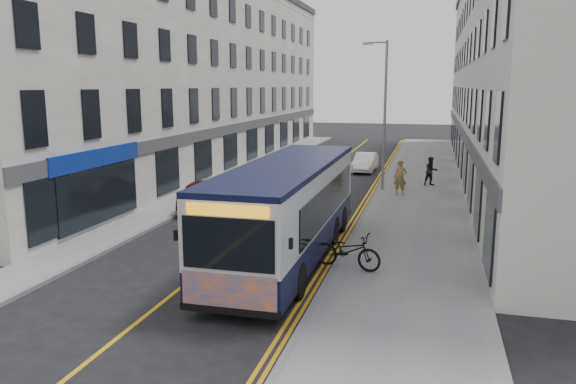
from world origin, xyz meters
The scene contains 17 objects.
ground centered at (0.00, 0.00, 0.00)m, with size 140.00×140.00×0.00m, color black.
pavement_east centered at (6.25, 12.00, 0.06)m, with size 4.50×64.00×0.12m, color gray.
pavement_west centered at (-5.00, 12.00, 0.06)m, with size 2.00×64.00×0.12m, color gray.
kerb_east centered at (4.00, 12.00, 0.07)m, with size 0.18×64.00×0.13m, color slate.
kerb_west centered at (-4.00, 12.00, 0.07)m, with size 0.18×64.00×0.13m, color slate.
road_centre_line centered at (0.00, 12.00, 0.00)m, with size 0.12×64.00×0.01m, color gold.
road_dbl_yellow_inner centered at (3.55, 12.00, 0.00)m, with size 0.10×64.00×0.01m, color gold.
road_dbl_yellow_outer centered at (3.75, 12.00, 0.00)m, with size 0.10×64.00×0.01m, color gold.
terrace_east centered at (11.50, 21.00, 6.50)m, with size 6.00×46.00×13.00m, color silver.
terrace_west centered at (-9.00, 21.00, 6.50)m, with size 6.00×46.00×13.00m, color silver.
streetlamp centered at (4.17, 14.00, 4.38)m, with size 1.32×0.18×8.00m.
city_bus centered at (2.30, 1.06, 1.77)m, with size 2.60×11.14×3.24m.
bicycle centered at (4.40, 0.24, 0.69)m, with size 0.76×2.17×1.14m, color black.
pedestrian_near centered at (5.25, 12.72, 1.03)m, with size 0.66×0.43×1.81m, color olive.
pedestrian_far centered at (6.77, 15.98, 0.93)m, with size 0.79×0.62×1.62m, color black.
car_white centered at (2.45, 21.10, 0.62)m, with size 1.31×3.76×1.24m, color white.
car_maroon centered at (-3.40, 7.53, 0.73)m, with size 1.72×4.28×1.46m, color #460B13.
Camera 1 is at (6.80, -16.32, 5.70)m, focal length 35.00 mm.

